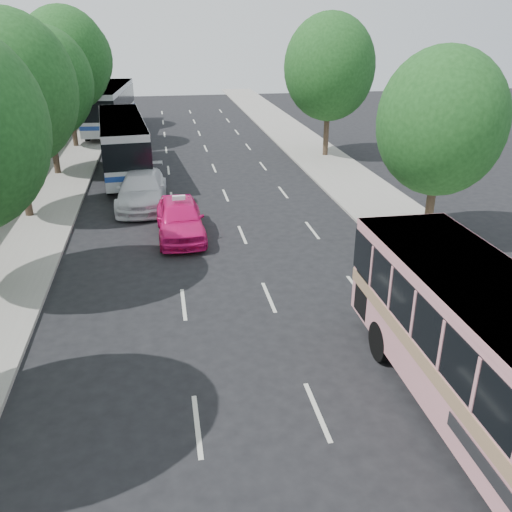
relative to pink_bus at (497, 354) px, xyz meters
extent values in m
plane|color=black|center=(-4.50, 3.35, -2.13)|extent=(120.00, 120.00, 0.00)
cube|color=#9E998E|center=(-13.00, 23.35, -2.06)|extent=(4.00, 90.00, 0.15)
cube|color=#9E998E|center=(4.00, 23.35, -2.07)|extent=(4.00, 90.00, 0.12)
cube|color=#9E998E|center=(-14.80, 23.35, -1.23)|extent=(0.30, 90.00, 1.50)
cylinder|color=#38281E|center=(-13.20, 17.35, -0.23)|extent=(0.36, 0.36, 3.80)
ellipsoid|color=#184318|center=(-13.20, 17.35, 3.77)|extent=(6.00, 6.00, 6.90)
sphere|color=#184318|center=(-12.80, 17.05, 4.97)|extent=(3.90, 3.90, 3.90)
cylinder|color=#38281E|center=(-13.10, 25.35, -0.38)|extent=(0.36, 0.36, 3.50)
ellipsoid|color=#184318|center=(-13.10, 25.35, 3.30)|extent=(5.52, 5.52, 6.35)
sphere|color=#184318|center=(-12.70, 25.05, 4.40)|extent=(3.59, 3.59, 3.59)
cylinder|color=#38281E|center=(-13.00, 33.35, -0.14)|extent=(0.36, 0.36, 3.99)
ellipsoid|color=#184318|center=(-13.00, 33.35, 4.06)|extent=(6.30, 6.30, 7.24)
sphere|color=#184318|center=(-12.60, 33.05, 5.32)|extent=(4.09, 4.09, 4.09)
cylinder|color=#38281E|center=(-13.20, 41.35, -0.27)|extent=(0.36, 0.36, 3.72)
ellipsoid|color=#184318|center=(-13.20, 41.35, 3.65)|extent=(5.88, 5.88, 6.76)
sphere|color=#184318|center=(-12.80, 41.05, 4.83)|extent=(3.82, 3.82, 3.82)
cylinder|color=#38281E|center=(4.20, 11.35, -0.52)|extent=(0.36, 0.36, 3.23)
ellipsoid|color=#184318|center=(4.20, 11.35, 2.88)|extent=(5.10, 5.10, 5.87)
sphere|color=#184318|center=(4.60, 11.05, 3.90)|extent=(3.32, 3.31, 3.31)
cylinder|color=#38281E|center=(4.50, 27.35, -0.23)|extent=(0.36, 0.36, 3.80)
ellipsoid|color=#184318|center=(4.50, 27.35, 3.77)|extent=(6.00, 6.00, 6.90)
sphere|color=#184318|center=(4.90, 27.05, 4.97)|extent=(3.90, 3.90, 3.90)
cube|color=pink|center=(0.00, 0.00, -0.14)|extent=(2.77, 10.72, 2.87)
cube|color=#9E7A59|center=(0.00, 0.00, -0.47)|extent=(2.81, 10.74, 0.37)
cube|color=black|center=(0.00, 0.00, 0.38)|extent=(2.82, 10.75, 1.18)
cube|color=pink|center=(0.00, 0.00, 1.21)|extent=(2.79, 10.74, 0.17)
cylinder|color=black|center=(-1.16, 3.22, -1.57)|extent=(0.33, 1.12, 1.11)
cylinder|color=black|center=(1.22, 3.20, -1.57)|extent=(0.33, 1.12, 1.11)
imported|color=#E4136F|center=(-6.18, 13.62, -1.29)|extent=(2.07, 4.97, 1.68)
imported|color=silver|center=(-7.88, 18.39, -1.29)|extent=(2.64, 5.89, 1.68)
cube|color=silver|center=(-9.00, 24.78, -0.15)|extent=(3.45, 11.61, 2.91)
cube|color=black|center=(-9.00, 24.78, 0.21)|extent=(3.50, 11.65, 1.43)
cube|color=navy|center=(-9.00, 24.78, -0.89)|extent=(3.49, 11.64, 0.29)
cube|color=silver|center=(-9.00, 24.78, 1.24)|extent=(3.47, 11.63, 0.13)
cylinder|color=black|center=(-10.39, 28.30, -1.61)|extent=(0.40, 1.07, 1.05)
cylinder|color=black|center=(-8.26, 28.49, -1.61)|extent=(0.40, 1.07, 1.05)
cylinder|color=black|center=(-9.70, 20.70, -1.61)|extent=(0.40, 1.07, 1.05)
cylinder|color=black|center=(-7.58, 20.89, -1.61)|extent=(0.40, 1.07, 1.05)
cube|color=silver|center=(-10.80, 39.59, 0.03)|extent=(3.65, 12.68, 3.18)
cube|color=black|center=(-10.80, 39.59, 0.42)|extent=(3.71, 12.72, 1.56)
cube|color=navy|center=(-10.80, 39.59, -0.78)|extent=(3.69, 12.71, 0.31)
cube|color=silver|center=(-10.80, 39.59, 1.55)|extent=(3.67, 12.70, 0.15)
cylinder|color=black|center=(-11.66, 43.64, -1.56)|extent=(0.42, 1.17, 1.15)
cylinder|color=black|center=(-9.31, 43.45, -1.56)|extent=(0.42, 1.17, 1.15)
cylinder|color=black|center=(-12.33, 35.32, -1.56)|extent=(0.42, 1.17, 1.15)
cylinder|color=black|center=(-9.98, 35.14, -1.56)|extent=(0.42, 1.17, 1.15)
cube|color=silver|center=(-6.18, 13.62, -0.36)|extent=(0.55, 0.19, 0.18)
camera|label=1|loc=(-6.79, -8.74, 6.53)|focal=38.00mm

